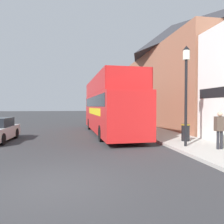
% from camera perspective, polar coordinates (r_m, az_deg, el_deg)
% --- Properties ---
extents(ground_plane, '(144.00, 144.00, 0.00)m').
position_cam_1_polar(ground_plane, '(26.81, -10.98, -2.94)').
color(ground_plane, '#333335').
extents(sidewalk, '(2.91, 108.00, 0.14)m').
position_cam_1_polar(sidewalk, '(24.56, 4.60, -3.16)').
color(sidewalk, '#ADAAA3').
rests_on(sidewalk, ground_plane).
extents(brick_terrace_rear, '(6.00, 19.90, 10.95)m').
position_cam_1_polar(brick_terrace_rear, '(25.22, 15.22, 9.21)').
color(brick_terrace_rear, '#9E664C').
rests_on(brick_terrace_rear, ground_plane).
extents(tour_bus, '(2.90, 11.52, 4.09)m').
position_cam_1_polar(tour_bus, '(16.31, -0.70, 0.78)').
color(tour_bus, red).
rests_on(tour_bus, ground_plane).
extents(parked_car_ahead_of_bus, '(1.83, 4.52, 1.45)m').
position_cam_1_polar(parked_car_ahead_of_bus, '(24.91, -1.58, -1.68)').
color(parked_car_ahead_of_bus, navy).
rests_on(parked_car_ahead_of_bus, ground_plane).
extents(pedestrian_second, '(0.44, 0.24, 1.69)m').
position_cam_1_polar(pedestrian_second, '(10.91, 26.34, -3.41)').
color(pedestrian_second, '#232328').
rests_on(pedestrian_second, sidewalk).
extents(lamp_post_nearest, '(0.35, 0.35, 4.82)m').
position_cam_1_polar(lamp_post_nearest, '(11.17, 18.79, 8.58)').
color(lamp_post_nearest, black).
rests_on(lamp_post_nearest, sidewalk).
extents(lamp_post_second, '(0.35, 0.35, 4.52)m').
position_cam_1_polar(lamp_post_second, '(19.95, 5.08, 4.96)').
color(lamp_post_second, black).
rests_on(lamp_post_second, sidewalk).
extents(litter_bin, '(0.48, 0.48, 0.95)m').
position_cam_1_polar(litter_bin, '(12.83, 18.65, -4.94)').
color(litter_bin, black).
rests_on(litter_bin, sidewalk).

